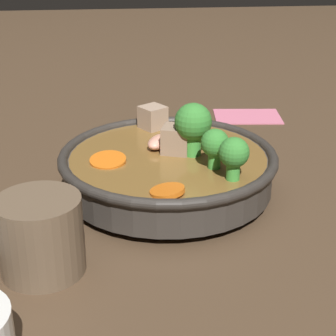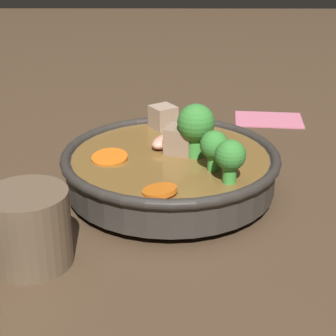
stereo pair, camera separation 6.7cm
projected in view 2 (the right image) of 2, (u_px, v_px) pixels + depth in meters
ground_plane at (168, 193)px, 0.68m from camera, size 3.00×3.00×0.00m
stirfry_bowl at (169, 166)px, 0.67m from camera, size 0.26×0.26×0.11m
dark_mug at (24, 228)px, 0.53m from camera, size 0.10×0.08×0.08m
napkin at (267, 119)px, 0.93m from camera, size 0.12×0.09×0.00m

